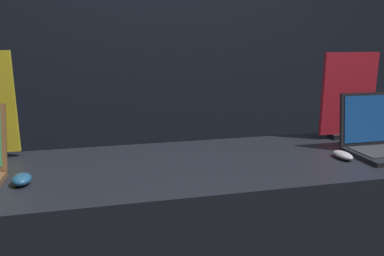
% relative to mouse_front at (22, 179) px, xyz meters
% --- Properties ---
extents(wall_back, '(8.00, 0.05, 2.80)m').
position_rel_mouse_front_xyz_m(wall_back, '(0.64, 1.39, 0.50)').
color(wall_back, black).
rests_on(wall_back, ground_plane).
extents(mouse_front, '(0.07, 0.10, 0.04)m').
position_rel_mouse_front_xyz_m(mouse_front, '(0.00, 0.00, 0.00)').
color(mouse_front, navy).
rests_on(mouse_front, display_counter).
extents(laptop_back, '(0.35, 0.28, 0.27)m').
position_rel_mouse_front_xyz_m(laptop_back, '(1.52, 0.03, 0.04)').
color(laptop_back, black).
rests_on(laptop_back, display_counter).
extents(mouse_back, '(0.06, 0.12, 0.03)m').
position_rel_mouse_front_xyz_m(mouse_back, '(1.29, 0.00, -0.00)').
color(mouse_back, '#B2B2B7').
rests_on(mouse_back, display_counter).
extents(promo_stand_back, '(0.30, 0.07, 0.44)m').
position_rel_mouse_front_xyz_m(promo_stand_back, '(1.52, 0.31, 0.19)').
color(promo_stand_back, black).
rests_on(promo_stand_back, display_counter).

